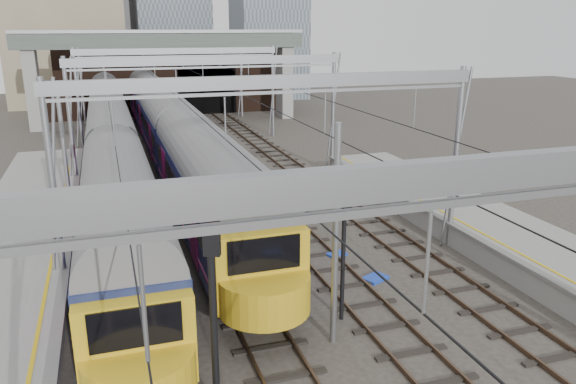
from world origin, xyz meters
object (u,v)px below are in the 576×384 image
object	(u,v)px
signal_near_centre	(344,241)
signal_near_left	(213,296)
train_main	(154,107)
train_second	(111,139)

from	to	relation	value
signal_near_centre	signal_near_left	bearing A→B (deg)	-128.39
train_main	train_second	xyz separation A→B (m)	(-4.00, -13.48, -0.10)
signal_near_left	signal_near_centre	xyz separation A→B (m)	(5.00, 3.61, -0.57)
train_second	train_main	bearing A→B (deg)	73.47
signal_near_left	train_second	bearing A→B (deg)	118.82
signal_near_left	signal_near_centre	bearing A→B (deg)	60.60
signal_near_left	train_main	bearing A→B (deg)	111.57
train_main	signal_near_centre	xyz separation A→B (m)	(2.82, -35.50, 0.19)
train_second	signal_near_left	bearing A→B (deg)	-85.94
train_second	signal_near_centre	bearing A→B (deg)	-72.79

